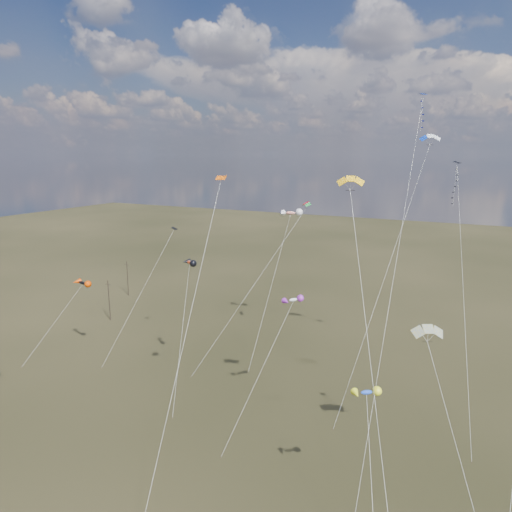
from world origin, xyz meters
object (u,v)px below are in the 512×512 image
at_px(utility_pole_far, 128,278).
at_px(novelty_black_orange, 82,283).
at_px(parafoil_yellow, 351,180).
at_px(utility_pole_near, 109,300).
at_px(diamond_black_high, 456,197).

height_order(utility_pole_far, novelty_black_orange, novelty_black_orange).
bearing_deg(parafoil_yellow, utility_pole_near, 158.70).
bearing_deg(parafoil_yellow, diamond_black_high, 69.93).
bearing_deg(novelty_black_orange, parafoil_yellow, -8.77).
distance_m(utility_pole_far, parafoil_yellow, 73.62).
distance_m(utility_pole_far, novelty_black_orange, 32.99).
relative_size(utility_pole_far, novelty_black_orange, 0.63).
xyz_separation_m(diamond_black_high, parafoil_yellow, (-7.91, -21.65, 2.97)).
height_order(diamond_black_high, novelty_black_orange, diamond_black_high).
bearing_deg(parafoil_yellow, utility_pole_far, 150.28).
bearing_deg(utility_pole_far, parafoil_yellow, -29.72).
xyz_separation_m(utility_pole_near, diamond_black_high, (59.99, 1.35, 22.20)).
bearing_deg(novelty_black_orange, diamond_black_high, 16.09).
relative_size(utility_pole_far, diamond_black_high, 0.26).
bearing_deg(utility_pole_near, novelty_black_orange, -58.39).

